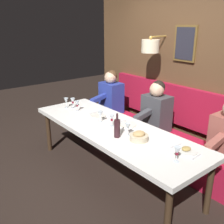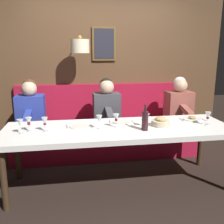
{
  "view_description": "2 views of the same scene",
  "coord_description": "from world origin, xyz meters",
  "px_view_note": "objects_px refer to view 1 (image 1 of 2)",
  "views": [
    {
      "loc": [
        -1.99,
        -2.47,
        2.06
      ],
      "look_at": [
        0.05,
        0.08,
        0.92
      ],
      "focal_mm": 41.43,
      "sensor_mm": 36.0,
      "label": 1
    },
    {
      "loc": [
        -2.84,
        0.54,
        1.62
      ],
      "look_at": [
        0.05,
        0.08,
        0.92
      ],
      "focal_mm": 40.52,
      "sensor_mm": 36.0,
      "label": 2
    }
  ],
  "objects_px": {
    "wine_glass_3": "(128,127)",
    "bread_bowl": "(139,137)",
    "wine_glass_5": "(112,118)",
    "wine_glass_6": "(177,151)",
    "diner_middle": "(111,93)",
    "wine_bottle": "(117,128)",
    "dining_table": "(113,131)",
    "wine_glass_1": "(77,104)",
    "wine_glass_0": "(73,101)",
    "wine_glass_4": "(100,114)",
    "wine_glass_2": "(66,101)",
    "diner_near": "(156,108)"
  },
  "relations": [
    {
      "from": "diner_near",
      "to": "wine_glass_5",
      "type": "height_order",
      "value": "diner_near"
    },
    {
      "from": "wine_glass_0",
      "to": "bread_bowl",
      "type": "distance_m",
      "value": 1.54
    },
    {
      "from": "diner_middle",
      "to": "wine_glass_1",
      "type": "xyz_separation_m",
      "value": [
        -0.9,
        -0.29,
        0.04
      ]
    },
    {
      "from": "wine_glass_5",
      "to": "wine_bottle",
      "type": "relative_size",
      "value": 0.55
    },
    {
      "from": "wine_glass_2",
      "to": "bread_bowl",
      "type": "xyz_separation_m",
      "value": [
        0.06,
        -1.62,
        -0.07
      ]
    },
    {
      "from": "dining_table",
      "to": "diner_middle",
      "type": "distance_m",
      "value": 1.45
    },
    {
      "from": "diner_near",
      "to": "wine_glass_3",
      "type": "xyz_separation_m",
      "value": [
        -0.91,
        -0.36,
        0.04
      ]
    },
    {
      "from": "wine_glass_2",
      "to": "wine_glass_0",
      "type": "bearing_deg",
      "value": -45.07
    },
    {
      "from": "wine_bottle",
      "to": "bread_bowl",
      "type": "xyz_separation_m",
      "value": [
        0.14,
        -0.24,
        -0.07
      ]
    },
    {
      "from": "wine_glass_0",
      "to": "wine_glass_5",
      "type": "distance_m",
      "value": 1.0
    },
    {
      "from": "wine_glass_2",
      "to": "wine_glass_6",
      "type": "distance_m",
      "value": 2.21
    },
    {
      "from": "wine_glass_0",
      "to": "wine_glass_2",
      "type": "distance_m",
      "value": 0.11
    },
    {
      "from": "wine_glass_0",
      "to": "bread_bowl",
      "type": "height_order",
      "value": "wine_glass_0"
    },
    {
      "from": "diner_near",
      "to": "wine_bottle",
      "type": "height_order",
      "value": "diner_near"
    },
    {
      "from": "wine_glass_5",
      "to": "wine_glass_1",
      "type": "bearing_deg",
      "value": 92.32
    },
    {
      "from": "wine_glass_5",
      "to": "wine_bottle",
      "type": "height_order",
      "value": "wine_bottle"
    },
    {
      "from": "diner_near",
      "to": "wine_bottle",
      "type": "distance_m",
      "value": 1.08
    },
    {
      "from": "wine_glass_1",
      "to": "wine_glass_4",
      "type": "distance_m",
      "value": 0.62
    },
    {
      "from": "wine_glass_0",
      "to": "wine_glass_2",
      "type": "bearing_deg",
      "value": 134.93
    },
    {
      "from": "dining_table",
      "to": "bread_bowl",
      "type": "xyz_separation_m",
      "value": [
        -0.01,
        -0.51,
        0.11
      ]
    },
    {
      "from": "wine_glass_1",
      "to": "wine_glass_4",
      "type": "relative_size",
      "value": 1.0
    },
    {
      "from": "diner_middle",
      "to": "wine_glass_4",
      "type": "relative_size",
      "value": 4.82
    },
    {
      "from": "dining_table",
      "to": "wine_glass_0",
      "type": "bearing_deg",
      "value": 89.69
    },
    {
      "from": "diner_near",
      "to": "wine_glass_4",
      "type": "distance_m",
      "value": 0.93
    },
    {
      "from": "wine_glass_4",
      "to": "wine_glass_0",
      "type": "bearing_deg",
      "value": 87.89
    },
    {
      "from": "dining_table",
      "to": "diner_near",
      "type": "height_order",
      "value": "diner_near"
    },
    {
      "from": "wine_glass_6",
      "to": "bread_bowl",
      "type": "distance_m",
      "value": 0.59
    },
    {
      "from": "dining_table",
      "to": "wine_glass_6",
      "type": "distance_m",
      "value": 1.11
    },
    {
      "from": "wine_glass_1",
      "to": "wine_bottle",
      "type": "relative_size",
      "value": 0.55
    },
    {
      "from": "dining_table",
      "to": "wine_glass_1",
      "type": "bearing_deg",
      "value": 91.39
    },
    {
      "from": "wine_glass_4",
      "to": "wine_glass_3",
      "type": "bearing_deg",
      "value": -90.6
    },
    {
      "from": "diner_middle",
      "to": "wine_glass_4",
      "type": "bearing_deg",
      "value": -135.01
    },
    {
      "from": "wine_glass_6",
      "to": "wine_bottle",
      "type": "xyz_separation_m",
      "value": [
        -0.09,
        0.82,
        0.0
      ]
    },
    {
      "from": "diner_middle",
      "to": "bread_bowl",
      "type": "relative_size",
      "value": 3.6
    },
    {
      "from": "wine_glass_0",
      "to": "wine_glass_6",
      "type": "xyz_separation_m",
      "value": [
        -0.07,
        -2.13,
        0.0
      ]
    },
    {
      "from": "wine_glass_1",
      "to": "bread_bowl",
      "type": "height_order",
      "value": "wine_glass_1"
    },
    {
      "from": "wine_glass_3",
      "to": "bread_bowl",
      "type": "bearing_deg",
      "value": -84.88
    },
    {
      "from": "wine_glass_2",
      "to": "diner_middle",
      "type": "bearing_deg",
      "value": 2.11
    },
    {
      "from": "wine_glass_6",
      "to": "wine_glass_4",
      "type": "bearing_deg",
      "value": 88.21
    },
    {
      "from": "dining_table",
      "to": "wine_glass_5",
      "type": "bearing_deg",
      "value": 69.14
    },
    {
      "from": "wine_glass_3",
      "to": "wine_glass_6",
      "type": "relative_size",
      "value": 1.0
    },
    {
      "from": "diner_middle",
      "to": "wine_bottle",
      "type": "height_order",
      "value": "diner_middle"
    },
    {
      "from": "wine_glass_5",
      "to": "wine_glass_6",
      "type": "xyz_separation_m",
      "value": [
        -0.08,
        -1.13,
        0.0
      ]
    },
    {
      "from": "wine_glass_1",
      "to": "wine_glass_5",
      "type": "xyz_separation_m",
      "value": [
        0.03,
        -0.82,
        -0.0
      ]
    },
    {
      "from": "diner_near",
      "to": "wine_bottle",
      "type": "xyz_separation_m",
      "value": [
        -1.03,
        -0.3,
        0.04
      ]
    },
    {
      "from": "wine_bottle",
      "to": "diner_near",
      "type": "bearing_deg",
      "value": 16.28
    },
    {
      "from": "wine_glass_3",
      "to": "bread_bowl",
      "type": "xyz_separation_m",
      "value": [
        0.02,
        -0.18,
        -0.07
      ]
    },
    {
      "from": "wine_glass_1",
      "to": "wine_glass_3",
      "type": "xyz_separation_m",
      "value": [
        -0.01,
        -1.18,
        0.0
      ]
    },
    {
      "from": "wine_glass_6",
      "to": "wine_glass_5",
      "type": "bearing_deg",
      "value": 86.05
    },
    {
      "from": "wine_glass_1",
      "to": "wine_glass_4",
      "type": "height_order",
      "value": "same"
    }
  ]
}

